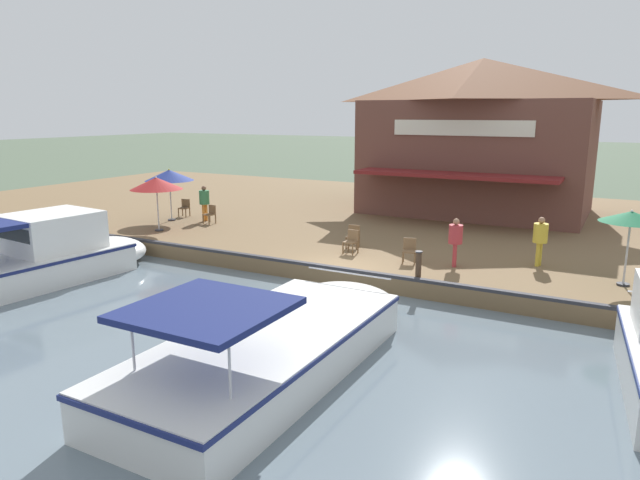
% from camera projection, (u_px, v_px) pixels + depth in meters
% --- Properties ---
extents(ground_plane, '(220.00, 220.00, 0.00)m').
position_uv_depth(ground_plane, '(334.00, 288.00, 18.75)').
color(ground_plane, '#4C5B47').
extents(quay_deck, '(22.00, 56.00, 0.60)m').
position_uv_depth(quay_deck, '(436.00, 223.00, 28.11)').
color(quay_deck, brown).
rests_on(quay_deck, ground).
extents(quay_edge_fender, '(0.20, 50.40, 0.10)m').
position_uv_depth(quay_edge_fender, '(335.00, 268.00, 18.70)').
color(quay_edge_fender, '#2D2D33').
rests_on(quay_edge_fender, quay_deck).
extents(waterfront_restaurant, '(9.02, 11.16, 7.66)m').
position_uv_depth(waterfront_restaurant, '(479.00, 136.00, 28.86)').
color(waterfront_restaurant, brown).
rests_on(waterfront_restaurant, quay_deck).
extents(patio_umbrella_back_row, '(2.26, 2.26, 2.46)m').
position_uv_depth(patio_umbrella_back_row, '(169.00, 175.00, 26.75)').
color(patio_umbrella_back_row, '#B7B7B7').
rests_on(patio_umbrella_back_row, quay_deck).
extents(patio_umbrella_far_corner, '(1.75, 1.75, 2.28)m').
position_uv_depth(patio_umbrella_far_corner, '(631.00, 217.00, 16.54)').
color(patio_umbrella_far_corner, '#B7B7B7').
rests_on(patio_umbrella_far_corner, quay_deck).
extents(patio_umbrella_mid_patio_left, '(2.23, 2.23, 2.37)m').
position_uv_depth(patio_umbrella_mid_patio_left, '(156.00, 183.00, 24.39)').
color(patio_umbrella_mid_patio_left, '#B7B7B7').
rests_on(patio_umbrella_mid_patio_left, quay_deck).
extents(cafe_chair_mid_patio, '(0.55, 0.55, 0.85)m').
position_uv_depth(cafe_chair_mid_patio, '(409.00, 249.00, 19.42)').
color(cafe_chair_mid_patio, brown).
rests_on(cafe_chair_mid_patio, quay_deck).
extents(cafe_chair_far_corner_seat, '(0.51, 0.51, 0.85)m').
position_uv_depth(cafe_chair_far_corner_seat, '(353.00, 235.00, 21.67)').
color(cafe_chair_far_corner_seat, brown).
rests_on(cafe_chair_far_corner_seat, quay_deck).
extents(cafe_chair_under_first_umbrella, '(0.47, 0.47, 0.85)m').
position_uv_depth(cafe_chair_under_first_umbrella, '(351.00, 240.00, 20.78)').
color(cafe_chair_under_first_umbrella, brown).
rests_on(cafe_chair_under_first_umbrella, quay_deck).
extents(cafe_chair_beside_entrance, '(0.53, 0.53, 0.85)m').
position_uv_depth(cafe_chair_beside_entrance, '(185.00, 207.00, 28.18)').
color(cafe_chair_beside_entrance, brown).
rests_on(cafe_chair_beside_entrance, quay_deck).
extents(cafe_chair_facing_river, '(0.50, 0.50, 0.85)m').
position_uv_depth(cafe_chair_facing_river, '(210.00, 213.00, 26.41)').
color(cafe_chair_facing_river, brown).
rests_on(cafe_chair_facing_river, quay_deck).
extents(person_mid_patio, '(0.47, 0.47, 1.67)m').
position_uv_depth(person_mid_patio, '(204.00, 199.00, 26.85)').
color(person_mid_patio, orange).
rests_on(person_mid_patio, quay_deck).
extents(person_near_entrance, '(0.47, 0.47, 1.66)m').
position_uv_depth(person_near_entrance, '(540.00, 236.00, 18.92)').
color(person_near_entrance, gold).
rests_on(person_near_entrance, quay_deck).
extents(person_at_quay_edge, '(0.46, 0.46, 1.63)m').
position_uv_depth(person_at_quay_edge, '(456.00, 237.00, 18.85)').
color(person_at_quay_edge, '#B23338').
rests_on(person_at_quay_edge, quay_deck).
extents(motorboat_second_along, '(8.30, 3.66, 2.26)m').
position_uv_depth(motorboat_second_along, '(44.00, 257.00, 19.22)').
color(motorboat_second_along, white).
rests_on(motorboat_second_along, river_water).
extents(motorboat_outer_channel, '(9.03, 3.16, 2.14)m').
position_uv_depth(motorboat_outer_channel, '(285.00, 339.00, 12.87)').
color(motorboat_outer_channel, silver).
rests_on(motorboat_outer_channel, river_water).
extents(mooring_post, '(0.22, 0.22, 0.89)m').
position_uv_depth(mooring_post, '(418.00, 265.00, 17.54)').
color(mooring_post, '#473323').
rests_on(mooring_post, quay_deck).
extents(tree_behind_restaurant, '(5.27, 5.02, 7.00)m').
position_uv_depth(tree_behind_restaurant, '(418.00, 124.00, 34.59)').
color(tree_behind_restaurant, brown).
rests_on(tree_behind_restaurant, quay_deck).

